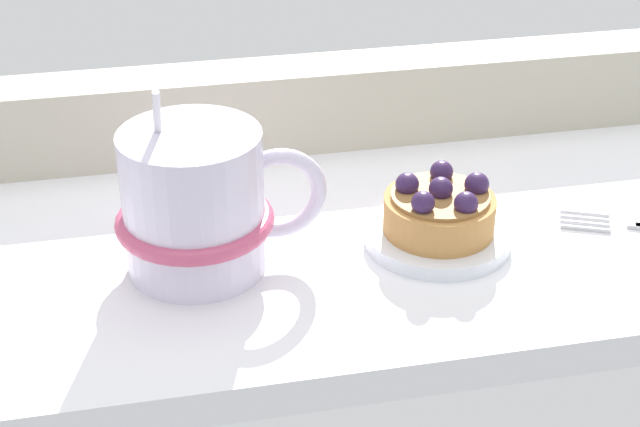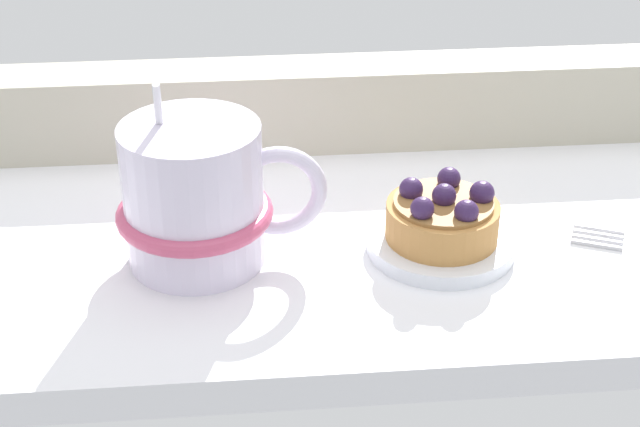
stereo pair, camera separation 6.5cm
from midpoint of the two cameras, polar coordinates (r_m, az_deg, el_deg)
The scene contains 5 objects.
ground_plane at distance 70.80cm, azimuth 4.63°, elevation -1.61°, with size 71.00×33.03×2.48cm, color white.
window_rail_back at distance 80.85cm, azimuth 3.18°, elevation 6.35°, with size 69.58×5.20×6.79cm, color #B2AD99.
dessert_plate at distance 67.81cm, azimuth 9.78°, elevation -1.82°, with size 10.13×10.13×1.04cm.
raspberry_tart at distance 66.71cm, azimuth 9.96°, elevation -0.23°, with size 7.66×7.66×4.09cm.
coffee_mug at distance 63.94cm, azimuth -4.28°, elevation 0.88°, with size 13.99×10.39×12.82cm.
Camera 2 is at (-7.91, -59.85, 35.68)cm, focal length 54.92 mm.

